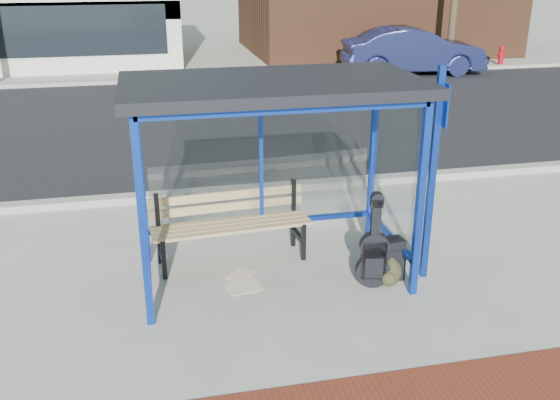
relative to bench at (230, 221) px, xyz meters
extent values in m
plane|color=#B2ADA0|center=(0.44, -0.58, -0.54)|extent=(120.00, 120.00, 0.00)
cube|color=gray|center=(0.44, 2.32, -0.48)|extent=(60.00, 0.25, 0.12)
cube|color=black|center=(0.44, 7.42, -0.53)|extent=(60.00, 10.00, 0.00)
cube|color=gray|center=(0.44, 12.52, -0.48)|extent=(60.00, 0.25, 0.12)
cube|color=#B2ADA0|center=(0.44, 14.42, -0.53)|extent=(60.00, 4.00, 0.01)
cube|color=#0E30A0|center=(-1.06, -1.33, 0.61)|extent=(0.08, 0.08, 2.30)
cube|color=#0E30A0|center=(1.94, -1.33, 0.61)|extent=(0.08, 0.08, 2.30)
cube|color=#0E30A0|center=(-1.06, 0.17, 0.61)|extent=(0.08, 0.08, 2.30)
cube|color=#0E30A0|center=(1.94, 0.17, 0.61)|extent=(0.08, 0.08, 2.30)
cube|color=#0E30A0|center=(0.44, 0.17, 1.72)|extent=(3.00, 0.08, 0.08)
cube|color=#0E30A0|center=(0.44, -1.33, 1.72)|extent=(3.00, 0.08, 0.08)
cube|color=#0E30A0|center=(-1.06, -0.58, 1.72)|extent=(0.08, 1.50, 0.08)
cube|color=#0E30A0|center=(1.94, -0.58, 1.72)|extent=(0.08, 1.50, 0.08)
cube|color=#0E30A0|center=(0.44, 0.17, -0.14)|extent=(3.00, 0.08, 0.06)
cube|color=#0E30A0|center=(-1.06, -0.58, -0.14)|extent=(0.08, 1.50, 0.06)
cube|color=#0E30A0|center=(1.94, -0.58, -0.14)|extent=(0.08, 1.50, 0.06)
cube|color=#0E30A0|center=(0.44, 0.17, 0.81)|extent=(0.05, 0.05, 1.90)
cube|color=silver|center=(0.44, 0.17, 0.77)|extent=(2.84, 0.01, 1.82)
cube|color=silver|center=(-1.06, -0.58, 0.77)|extent=(0.02, 1.34, 1.82)
cube|color=silver|center=(1.94, -0.58, 0.77)|extent=(0.02, 1.34, 1.82)
cube|color=black|center=(0.44, -0.58, 1.82)|extent=(3.30, 1.80, 0.12)
cube|color=black|center=(-0.87, -0.35, -0.29)|extent=(0.06, 0.06, 0.50)
cube|color=black|center=(-0.90, 0.08, -0.06)|extent=(0.06, 0.06, 0.95)
cube|color=black|center=(-0.88, -0.13, -0.29)|extent=(0.09, 0.45, 0.06)
cube|color=black|center=(0.91, -0.22, -0.29)|extent=(0.06, 0.06, 0.50)
cube|color=black|center=(0.88, 0.21, -0.06)|extent=(0.06, 0.06, 0.95)
cube|color=black|center=(0.89, 0.00, -0.29)|extent=(0.09, 0.45, 0.06)
cube|color=tan|center=(0.02, -0.25, -0.03)|extent=(2.01, 0.25, 0.04)
cube|color=tan|center=(0.01, -0.13, -0.03)|extent=(2.01, 0.25, 0.04)
cube|color=tan|center=(0.00, -0.01, -0.03)|extent=(2.01, 0.25, 0.04)
cube|color=tan|center=(-0.01, 0.11, -0.03)|extent=(2.01, 0.25, 0.04)
cube|color=tan|center=(-0.01, 0.16, 0.13)|extent=(2.00, 0.18, 0.11)
cube|color=tan|center=(-0.01, 0.16, 0.29)|extent=(2.00, 0.18, 0.11)
cylinder|color=black|center=(1.54, -1.07, -0.33)|extent=(0.42, 0.20, 0.41)
cylinder|color=black|center=(1.54, -1.07, -0.01)|extent=(0.36, 0.19, 0.34)
cube|color=black|center=(1.54, -1.07, -0.18)|extent=(0.31, 0.18, 0.49)
cube|color=black|center=(1.54, -1.07, 0.32)|extent=(0.13, 0.12, 0.49)
cube|color=black|center=(1.54, -1.07, 0.54)|extent=(0.16, 0.13, 0.10)
cube|color=black|center=(1.79, -0.96, -0.26)|extent=(0.36, 0.26, 0.52)
cylinder|color=black|center=(1.67, -0.97, -0.51)|extent=(0.07, 0.20, 0.05)
cylinder|color=black|center=(1.91, -0.94, -0.51)|extent=(0.07, 0.20, 0.05)
cube|color=black|center=(1.79, -0.96, 0.03)|extent=(0.21, 0.07, 0.04)
cube|color=black|center=(1.81, -1.07, -0.25)|extent=(0.27, 0.05, 0.29)
ellipsoid|color=#2A2A17|center=(1.74, -1.08, -0.36)|extent=(0.35, 0.30, 0.35)
ellipsoid|color=#2A2A17|center=(1.70, -1.18, -0.41)|extent=(0.20, 0.17, 0.18)
cube|color=#2A2A17|center=(1.75, -1.06, -0.20)|extent=(0.10, 0.07, 0.03)
cube|color=navy|center=(2.24, -0.96, 0.75)|extent=(0.08, 0.08, 2.57)
cube|color=navy|center=(2.29, -0.97, 1.61)|extent=(0.06, 0.32, 0.48)
cube|color=white|center=(0.05, -0.47, -0.53)|extent=(0.43, 0.43, 0.01)
cube|color=white|center=(0.04, -0.78, -0.53)|extent=(0.44, 0.38, 0.01)
cube|color=white|center=(0.03, -0.74, -0.53)|extent=(0.45, 0.41, 0.01)
imported|color=#1A2049|center=(7.80, 12.19, 0.22)|extent=(4.73, 2.10, 1.51)
cylinder|color=#9F0B11|center=(11.61, 13.12, -0.25)|extent=(0.19, 0.19, 0.57)
sphere|color=#9F0B11|center=(11.61, 13.12, 0.06)|extent=(0.21, 0.21, 0.21)
cylinder|color=#9F0B11|center=(11.61, 13.12, -0.16)|extent=(0.31, 0.14, 0.09)
camera|label=1|loc=(-0.94, -7.23, 3.14)|focal=40.00mm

